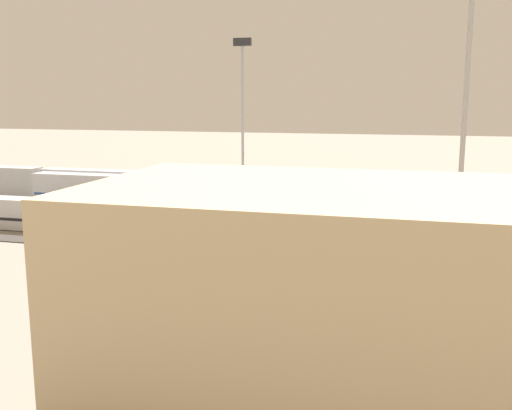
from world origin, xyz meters
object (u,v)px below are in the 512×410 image
train_on_track_4 (200,214)px  light_mast_0 (243,98)px  train_on_track_6 (464,245)px  train_on_track_1 (257,192)px  train_on_track_2 (352,203)px  light_mast_1 (468,60)px  maintenance_shed (464,310)px  train_on_track_5 (230,225)px  train_on_track_0 (327,193)px

train_on_track_4 → light_mast_0: size_ratio=0.39×
train_on_track_6 → train_on_track_1: size_ratio=0.60×
train_on_track_4 → train_on_track_2: (-17.72, -10.00, 0.43)m
light_mast_1 → train_on_track_4: bearing=-25.0°
light_mast_1 → maintenance_shed: (1.30, 23.80, -13.49)m
train_on_track_5 → light_mast_1: bearing=160.0°
train_on_track_4 → maintenance_shed: size_ratio=0.26×
train_on_track_6 → train_on_track_2: 23.59m
train_on_track_5 → maintenance_shed: bearing=124.7°
light_mast_0 → train_on_track_1: bearing=119.7°
train_on_track_2 → light_mast_1: (-11.54, 23.65, 16.85)m
train_on_track_6 → light_mast_1: (0.98, 3.65, 16.81)m
train_on_track_0 → train_on_track_1: (9.60, 5.00, 0.46)m
train_on_track_1 → train_on_track_5: size_ratio=1.04×
train_on_track_5 → maintenance_shed: (-22.51, 32.45, 3.88)m
train_on_track_2 → light_mast_0: 26.56m
train_on_track_2 → maintenance_shed: (-10.23, 47.45, 3.35)m
train_on_track_0 → train_on_track_5: size_ratio=0.09×
maintenance_shed → train_on_track_5: bearing=-55.3°
light_mast_0 → train_on_track_6: bearing=133.7°
train_on_track_6 → train_on_track_0: 34.64m
train_on_track_5 → light_mast_0: size_ratio=4.51×
train_on_track_4 → train_on_track_2: same height
light_mast_1 → train_on_track_5: bearing=-20.0°
train_on_track_2 → maintenance_shed: maintenance_shed is taller
maintenance_shed → light_mast_1: bearing=-93.1°
light_mast_1 → light_mast_0: bearing=-50.2°
train_on_track_2 → light_mast_1: 31.24m
light_mast_1 → maintenance_shed: size_ratio=0.80×
train_on_track_2 → train_on_track_4: bearing=29.4°
train_on_track_2 → train_on_track_0: same height
train_on_track_1 → light_mast_1: bearing=132.2°
train_on_track_0 → light_mast_1: bearing=115.9°
train_on_track_4 → train_on_track_5: bearing=137.4°
light_mast_0 → maintenance_shed: 67.62m
train_on_track_6 → train_on_track_2: same height
train_on_track_4 → train_on_track_1: 15.37m
train_on_track_6 → train_on_track_5: size_ratio=0.62×
train_on_track_1 → train_on_track_5: (-2.13, 20.00, -0.56)m
light_mast_1 → train_on_track_1: bearing=-47.8°
train_on_track_4 → train_on_track_5: size_ratio=0.09×
train_on_track_6 → train_on_track_5: train_on_track_6 is taller
train_on_track_4 → train_on_track_5: 7.39m
train_on_track_2 → train_on_track_6: bearing=122.0°
train_on_track_1 → maintenance_shed: size_ratio=3.10×
train_on_track_6 → light_mast_1: bearing=75.0°
train_on_track_6 → maintenance_shed: maintenance_shed is taller
light_mast_0 → train_on_track_0: bearing=169.0°
train_on_track_1 → train_on_track_2: bearing=160.9°
train_on_track_6 → light_mast_0: size_ratio=2.81×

